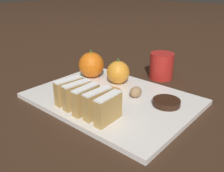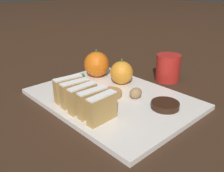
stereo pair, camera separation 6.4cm
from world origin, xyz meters
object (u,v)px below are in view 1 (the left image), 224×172
(walnut, at_px, (136,92))
(coffee_mug, at_px, (162,66))
(orange_near, at_px, (118,72))
(orange_far, at_px, (91,65))
(chocolate_cookie, at_px, (166,102))

(walnut, xyz_separation_m, coffee_mug, (0.19, 0.04, 0.02))
(orange_near, bearing_deg, orange_far, 98.92)
(orange_far, bearing_deg, chocolate_cookie, -93.46)
(orange_far, height_order, walnut, orange_far)
(walnut, relative_size, chocolate_cookie, 0.52)
(orange_far, bearing_deg, orange_near, -81.08)
(orange_far, relative_size, walnut, 2.50)
(orange_near, height_order, walnut, orange_near)
(chocolate_cookie, bearing_deg, coffee_mug, 33.74)
(orange_near, relative_size, orange_far, 0.87)
(orange_far, distance_m, coffee_mug, 0.22)
(chocolate_cookie, bearing_deg, walnut, 98.26)
(orange_near, distance_m, chocolate_cookie, 0.18)
(chocolate_cookie, distance_m, coffee_mug, 0.21)
(walnut, xyz_separation_m, chocolate_cookie, (0.01, -0.08, -0.01))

